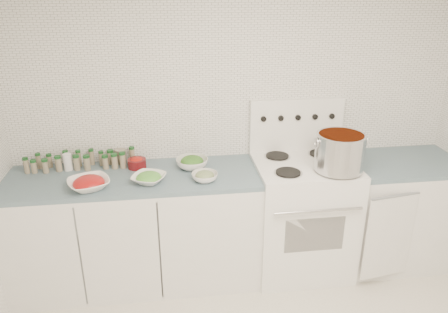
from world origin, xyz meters
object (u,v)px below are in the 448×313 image
Objects in this scene: stove at (301,213)px; stock_pot at (340,151)px; bowl_tomato at (89,183)px; bowl_snowpea at (149,178)px.

stock_pot is at bearing -42.49° from stove.
stove is 0.65m from stock_pot.
stove is 3.78× the size of bowl_tomato.
stock_pot is at bearing -2.52° from bowl_snowpea.
stock_pot reaches higher than bowl_snowpea.
bowl_tomato is at bearing -173.52° from bowl_snowpea.
bowl_tomato is (-1.59, -0.16, 0.44)m from stove.
bowl_tomato reaches higher than bowl_snowpea.
stock_pot is 1.79m from bowl_tomato.
stove is at bearing 137.51° from stock_pot.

